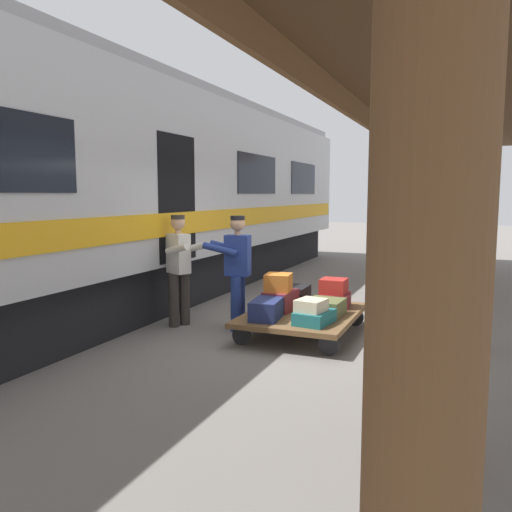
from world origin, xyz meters
The scene contains 15 objects.
ground_plane centered at (0.00, 0.00, 0.00)m, with size 60.00×60.00×0.00m, color slate.
platform_canopy centered at (-2.06, 0.00, 3.26)m, with size 3.20×19.08×3.56m.
train_car centered at (3.62, 0.00, 2.06)m, with size 3.02×19.16×4.00m.
luggage_cart centered at (-0.03, 0.17, 0.28)m, with size 1.50×2.02×0.33m.
suitcase_teal_softside centered at (-0.36, 0.72, 0.41)m, with size 0.40×0.57×0.17m, color #1E666B.
suitcase_navy_fabric centered at (0.31, 0.72, 0.46)m, with size 0.36×0.60×0.26m, color navy.
suitcase_burgundy_valise centered at (0.31, 0.17, 0.47)m, with size 0.38×0.54×0.29m, color maroon.
suitcase_maroon_trunk centered at (-0.36, -0.39, 0.43)m, with size 0.44×0.45×0.20m, color maroon.
suitcase_olive_duffel centered at (-0.36, 0.17, 0.43)m, with size 0.48×0.52×0.21m, color brown.
suitcase_black_hardshell centered at (0.31, -0.39, 0.46)m, with size 0.45×0.55×0.27m, color black.
suitcase_orange_carryall centered at (0.34, 0.20, 0.74)m, with size 0.36×0.37×0.25m, color #CC6B23.
suitcase_cream_canvas centered at (-0.33, 0.76, 0.57)m, with size 0.34×0.37×0.16m, color beige.
suitcase_red_plastic centered at (-0.34, -0.38, 0.64)m, with size 0.37×0.37×0.22m, color #AD231E.
porter_in_overalls centered at (0.97, 0.26, 0.93)m, with size 0.70×0.49×1.70m.
porter_by_door centered at (1.87, 0.40, 0.93)m, with size 0.74×0.61×1.70m.
Camera 1 is at (-2.19, 7.15, 2.01)m, focal length 36.28 mm.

